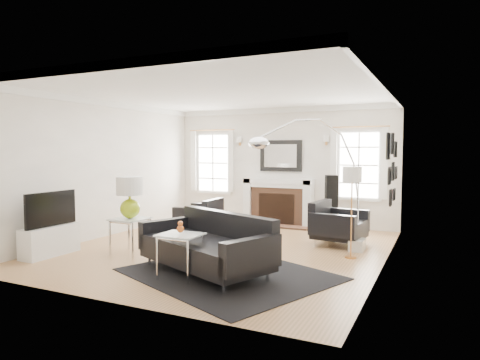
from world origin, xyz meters
The scene contains 25 objects.
floor centered at (0.00, 0.00, 0.00)m, with size 6.00×6.00×0.00m, color olive.
back_wall centered at (0.00, 3.00, 1.40)m, with size 5.50×0.04×2.80m, color white.
front_wall centered at (0.00, -3.00, 1.40)m, with size 5.50×0.04×2.80m, color white.
left_wall centered at (-2.75, 0.00, 1.40)m, with size 0.04×6.00×2.80m, color white.
right_wall centered at (2.75, 0.00, 1.40)m, with size 0.04×6.00×2.80m, color white.
ceiling centered at (0.00, 0.00, 2.80)m, with size 5.50×6.00×0.02m, color white.
crown_molding centered at (0.00, 0.00, 2.74)m, with size 5.50×6.00×0.12m, color white.
fireplace centered at (0.00, 2.79, 0.54)m, with size 1.70×0.69×1.11m.
mantel_mirror centered at (0.00, 2.95, 1.65)m, with size 1.05×0.07×0.75m.
window_left centered at (-1.85, 2.95, 1.46)m, with size 1.24×0.15×1.62m.
window_right centered at (1.85, 2.95, 1.46)m, with size 1.24×0.15×1.62m.
gallery_wall centered at (2.72, 1.30, 1.53)m, with size 0.04×1.73×1.29m.
tv_unit centered at (-2.44, -1.70, 0.33)m, with size 0.35×1.00×1.09m.
area_rug centered at (0.79, -1.39, 0.01)m, with size 2.71×2.26×0.01m, color black.
sofa centered at (0.47, -1.41, 0.38)m, with size 2.36×1.73×0.70m.
armchair_left centered at (-1.18, 1.17, 0.34)m, with size 0.84×0.93×0.61m.
armchair_right centered at (1.75, 1.21, 0.37)m, with size 1.00×1.09×0.67m.
coffee_table centered at (-0.75, 0.68, 0.39)m, with size 0.95×0.95×0.42m.
side_table_left centered at (-1.29, -1.02, 0.51)m, with size 0.56×0.56×0.62m.
nesting_table centered at (0.29, -1.87, 0.51)m, with size 0.57×0.48×0.63m.
gourd_lamp centered at (-1.29, -1.02, 1.03)m, with size 0.45×0.45×0.72m.
orange_vase centered at (0.29, -1.87, 0.72)m, with size 0.10×0.10×0.16m.
arc_floor_lamp centered at (1.50, 0.30, 1.30)m, with size 1.70×1.57×2.40m.
stick_floor_lamp centered at (2.20, 0.31, 1.31)m, with size 0.31×0.31×1.52m.
speaker_tower centered at (1.38, 2.35, 0.62)m, with size 0.25×0.25×1.25m, color black.
Camera 1 is at (3.53, -6.78, 1.78)m, focal length 32.00 mm.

